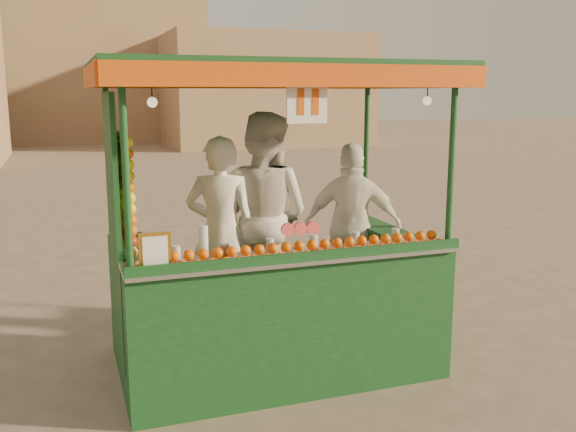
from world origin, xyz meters
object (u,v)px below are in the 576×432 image
object	(u,v)px
juice_cart	(268,276)
vendor_right	(352,227)
vendor_left	(221,232)
vendor_middle	(263,216)

from	to	relation	value
juice_cart	vendor_right	distance (m)	1.16
vendor_right	juice_cart	bearing A→B (deg)	49.51
vendor_left	vendor_right	xyz separation A→B (m)	(1.33, 0.05, -0.05)
vendor_middle	vendor_right	xyz separation A→B (m)	(0.89, -0.08, -0.15)
vendor_middle	vendor_right	bearing A→B (deg)	-139.51
vendor_left	vendor_right	size ratio (longest dim) A/B	1.06
juice_cart	vendor_middle	xyz separation A→B (m)	(0.13, 0.55, 0.42)
vendor_middle	vendor_left	bearing A→B (deg)	61.62
juice_cart	vendor_left	distance (m)	0.62
juice_cart	vendor_right	xyz separation A→B (m)	(1.03, 0.47, 0.27)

